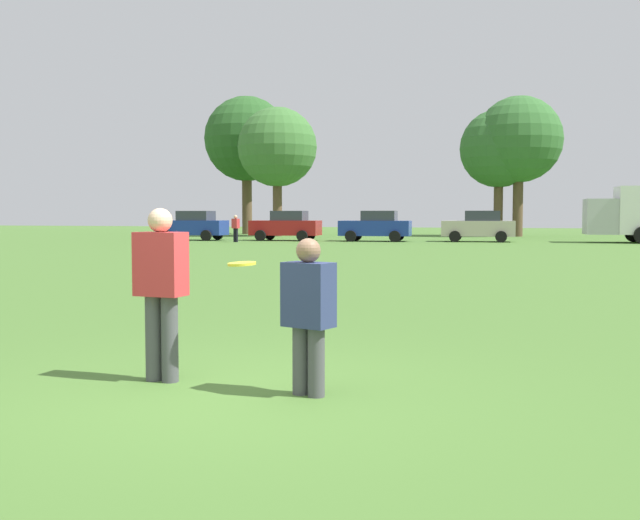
% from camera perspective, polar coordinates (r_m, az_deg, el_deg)
% --- Properties ---
extents(ground_plane, '(166.84, 166.84, 0.00)m').
position_cam_1_polar(ground_plane, '(6.87, -7.18, -10.22)').
color(ground_plane, '#47702D').
extents(player_thrower, '(0.50, 0.32, 1.69)m').
position_cam_1_polar(player_thrower, '(7.38, -12.09, -1.82)').
color(player_thrower, '#4C4C51').
rests_on(player_thrower, ground).
extents(player_defender, '(0.50, 0.39, 1.42)m').
position_cam_1_polar(player_defender, '(6.66, -0.89, -3.75)').
color(player_defender, '#4C4C51').
rests_on(player_defender, ground).
extents(frisbee, '(0.27, 0.27, 0.05)m').
position_cam_1_polar(frisbee, '(7.06, -6.04, -0.29)').
color(frisbee, yellow).
extents(parked_car_near_left, '(4.28, 2.37, 1.82)m').
position_cam_1_polar(parked_car_near_left, '(46.91, -9.70, 2.64)').
color(parked_car_near_left, navy).
rests_on(parked_car_near_left, ground).
extents(parked_car_mid_left, '(4.28, 2.37, 1.82)m').
position_cam_1_polar(parked_car_mid_left, '(45.56, -2.59, 2.66)').
color(parked_car_mid_left, maroon).
rests_on(parked_car_mid_left, ground).
extents(parked_car_center, '(4.28, 2.37, 1.82)m').
position_cam_1_polar(parked_car_center, '(44.52, 4.32, 2.63)').
color(parked_car_center, navy).
rests_on(parked_car_center, ground).
extents(parked_car_mid_right, '(4.28, 2.37, 1.82)m').
position_cam_1_polar(parked_car_mid_right, '(44.61, 12.11, 2.56)').
color(parked_car_mid_right, '#B7AD99').
rests_on(parked_car_mid_right, ground).
extents(bystander_far_jogger, '(0.52, 0.42, 1.65)m').
position_cam_1_polar(bystander_far_jogger, '(40.88, -12.31, 2.49)').
color(bystander_far_jogger, gray).
rests_on(bystander_far_jogger, ground).
extents(bystander_field_marshal, '(0.49, 0.40, 1.57)m').
position_cam_1_polar(bystander_field_marshal, '(43.45, -6.49, 2.55)').
color(bystander_field_marshal, black).
rests_on(bystander_field_marshal, ground).
extents(tree_west_oak, '(6.85, 6.85, 11.13)m').
position_cam_1_polar(tree_west_oak, '(61.23, -5.64, 9.18)').
color(tree_west_oak, brown).
rests_on(tree_west_oak, ground).
extents(tree_west_maple, '(5.77, 5.77, 9.38)m').
position_cam_1_polar(tree_west_maple, '(54.69, -3.30, 8.60)').
color(tree_west_maple, brown).
rests_on(tree_west_maple, ground).
extents(tree_center_elm, '(5.68, 5.68, 9.23)m').
position_cam_1_polar(tree_center_elm, '(56.12, 13.56, 8.28)').
color(tree_center_elm, brown).
rests_on(tree_center_elm, ground).
extents(tree_east_birch, '(6.21, 6.21, 10.09)m').
position_cam_1_polar(tree_east_birch, '(55.93, 15.00, 8.88)').
color(tree_east_birch, brown).
rests_on(tree_east_birch, ground).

